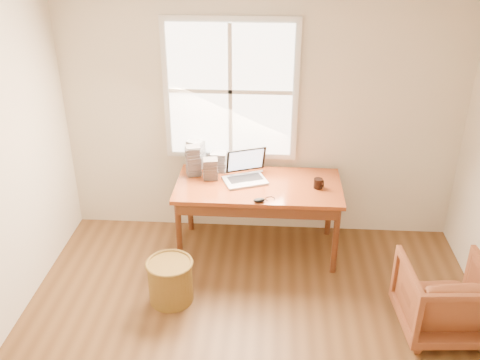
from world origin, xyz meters
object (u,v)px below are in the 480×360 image
object	(u,v)px
desk	(258,186)
coffee_mug	(318,183)
armchair	(444,298)
laptop	(245,167)
wicker_stool	(171,281)
cd_stack_a	(196,154)

from	to	relation	value
desk	coffee_mug	world-z (taller)	coffee_mug
armchair	laptop	bearing A→B (deg)	-37.45
armchair	laptop	world-z (taller)	laptop
laptop	desk	bearing A→B (deg)	-39.96
wicker_stool	laptop	size ratio (longest dim) A/B	0.86
coffee_mug	cd_stack_a	size ratio (longest dim) A/B	0.32
desk	cd_stack_a	size ratio (longest dim) A/B	5.29
coffee_mug	cd_stack_a	distance (m)	1.28
wicker_stool	cd_stack_a	distance (m)	1.37
laptop	coffee_mug	distance (m)	0.72
laptop	cd_stack_a	distance (m)	0.59
wicker_stool	laptop	distance (m)	1.29
desk	coffee_mug	bearing A→B (deg)	-3.94
wicker_stool	cd_stack_a	world-z (taller)	cd_stack_a
laptop	cd_stack_a	bearing A→B (deg)	129.62
coffee_mug	cd_stack_a	xyz separation A→B (m)	(-1.22, 0.36, 0.10)
armchair	wicker_stool	world-z (taller)	armchair
armchair	coffee_mug	world-z (taller)	coffee_mug
armchair	cd_stack_a	distance (m)	2.67
wicker_stool	cd_stack_a	xyz separation A→B (m)	(0.09, 1.17, 0.71)
wicker_stool	laptop	world-z (taller)	laptop
wicker_stool	cd_stack_a	bearing A→B (deg)	85.71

